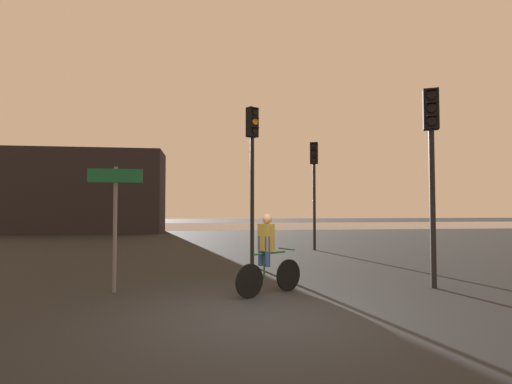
# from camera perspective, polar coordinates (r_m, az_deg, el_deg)

# --- Properties ---
(ground_plane) EXTENTS (120.00, 120.00, 0.00)m
(ground_plane) POSITION_cam_1_polar(r_m,az_deg,el_deg) (6.67, 1.32, -17.38)
(ground_plane) COLOR black
(water_strip) EXTENTS (80.00, 16.00, 0.01)m
(water_strip) POSITION_cam_1_polar(r_m,az_deg,el_deg) (39.23, -5.98, -4.85)
(water_strip) COLOR slate
(water_strip) RESTS_ON ground
(distant_building) EXTENTS (10.93, 4.00, 5.75)m
(distant_building) POSITION_cam_1_polar(r_m,az_deg,el_deg) (30.39, -23.48, 0.02)
(distant_building) COLOR black
(distant_building) RESTS_ON ground
(traffic_light_near_right) EXTENTS (0.39, 0.41, 4.37)m
(traffic_light_near_right) POSITION_cam_1_polar(r_m,az_deg,el_deg) (9.64, 23.79, 5.66)
(traffic_light_near_right) COLOR black
(traffic_light_near_right) RESTS_ON ground
(traffic_light_far_right) EXTENTS (0.38, 0.40, 4.49)m
(traffic_light_far_right) POSITION_cam_1_polar(r_m,az_deg,el_deg) (16.85, 8.30, 2.41)
(traffic_light_far_right) COLOR black
(traffic_light_far_right) RESTS_ON ground
(traffic_light_center) EXTENTS (0.40, 0.42, 4.79)m
(traffic_light_center) POSITION_cam_1_polar(r_m,az_deg,el_deg) (12.11, -0.53, 5.15)
(traffic_light_center) COLOR black
(traffic_light_center) RESTS_ON ground
(direction_sign_post) EXTENTS (1.10, 0.13, 2.60)m
(direction_sign_post) POSITION_cam_1_polar(r_m,az_deg,el_deg) (8.78, -19.48, -2.44)
(direction_sign_post) COLOR slate
(direction_sign_post) RESTS_ON ground
(cyclist) EXTENTS (1.46, 0.96, 1.62)m
(cyclist) POSITION_cam_1_polar(r_m,az_deg,el_deg) (8.09, 1.64, -8.81)
(cyclist) COLOR black
(cyclist) RESTS_ON ground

